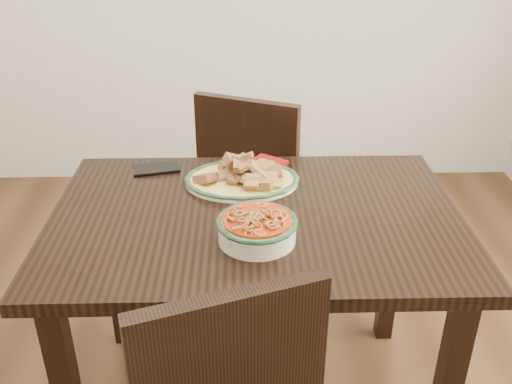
{
  "coord_description": "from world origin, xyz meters",
  "views": [
    {
      "loc": [
        0.1,
        -1.45,
        1.58
      ],
      "look_at": [
        0.14,
        -0.01,
        0.81
      ],
      "focal_mm": 40.0,
      "sensor_mm": 36.0,
      "label": 1
    }
  ],
  "objects_px": {
    "fish_plate": "(242,171)",
    "smartphone": "(156,169)",
    "noodle_bowl": "(257,226)",
    "chair_far": "(257,181)",
    "dining_table": "(256,243)"
  },
  "relations": [
    {
      "from": "fish_plate",
      "to": "smartphone",
      "type": "distance_m",
      "value": 0.31
    },
    {
      "from": "fish_plate",
      "to": "noodle_bowl",
      "type": "distance_m",
      "value": 0.34
    },
    {
      "from": "noodle_bowl",
      "to": "chair_far",
      "type": "bearing_deg",
      "value": 88.55
    },
    {
      "from": "noodle_bowl",
      "to": "smartphone",
      "type": "relative_size",
      "value": 1.43
    },
    {
      "from": "fish_plate",
      "to": "noodle_bowl",
      "type": "relative_size",
      "value": 1.64
    },
    {
      "from": "chair_far",
      "to": "noodle_bowl",
      "type": "relative_size",
      "value": 4.09
    },
    {
      "from": "fish_plate",
      "to": "noodle_bowl",
      "type": "bearing_deg",
      "value": -83.25
    },
    {
      "from": "smartphone",
      "to": "fish_plate",
      "type": "bearing_deg",
      "value": -32.77
    },
    {
      "from": "chair_far",
      "to": "smartphone",
      "type": "xyz_separation_m",
      "value": [
        -0.35,
        -0.41,
        0.26
      ]
    },
    {
      "from": "chair_far",
      "to": "smartphone",
      "type": "relative_size",
      "value": 5.85
    },
    {
      "from": "dining_table",
      "to": "fish_plate",
      "type": "xyz_separation_m",
      "value": [
        -0.04,
        0.19,
        0.14
      ]
    },
    {
      "from": "dining_table",
      "to": "smartphone",
      "type": "bearing_deg",
      "value": 137.58
    },
    {
      "from": "dining_table",
      "to": "noodle_bowl",
      "type": "height_order",
      "value": "noodle_bowl"
    },
    {
      "from": "fish_plate",
      "to": "dining_table",
      "type": "bearing_deg",
      "value": -78.13
    },
    {
      "from": "fish_plate",
      "to": "chair_far",
      "type": "bearing_deg",
      "value": 83.21
    }
  ]
}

